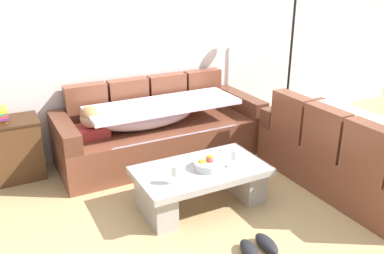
{
  "coord_description": "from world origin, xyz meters",
  "views": [
    {
      "loc": [
        -1.62,
        -2.48,
        2.08
      ],
      "look_at": [
        0.2,
        1.03,
        0.55
      ],
      "focal_mm": 38.46,
      "sensor_mm": 36.0,
      "label": 1
    }
  ],
  "objects_px": {
    "couch_along_wall": "(158,130)",
    "coffee_table": "(201,181)",
    "wine_glass_near_left": "(175,171)",
    "fruit_bowl": "(209,164)",
    "pair_of_shoes": "(258,247)",
    "wine_glass_near_right": "(235,155)",
    "side_cabinet": "(5,151)",
    "couch_near_window": "(350,155)",
    "floor_lamp": "(290,49)"
  },
  "relations": [
    {
      "from": "couch_along_wall",
      "to": "fruit_bowl",
      "type": "height_order",
      "value": "couch_along_wall"
    },
    {
      "from": "couch_along_wall",
      "to": "pair_of_shoes",
      "type": "xyz_separation_m",
      "value": [
        -0.0,
        -1.98,
        -0.29
      ]
    },
    {
      "from": "couch_near_window",
      "to": "wine_glass_near_right",
      "type": "relative_size",
      "value": 11.12
    },
    {
      "from": "couch_along_wall",
      "to": "wine_glass_near_left",
      "type": "height_order",
      "value": "couch_along_wall"
    },
    {
      "from": "fruit_bowl",
      "to": "couch_along_wall",
      "type": "bearing_deg",
      "value": 89.92
    },
    {
      "from": "couch_near_window",
      "to": "fruit_bowl",
      "type": "relative_size",
      "value": 6.59
    },
    {
      "from": "wine_glass_near_right",
      "to": "pair_of_shoes",
      "type": "bearing_deg",
      "value": -107.47
    },
    {
      "from": "fruit_bowl",
      "to": "side_cabinet",
      "type": "relative_size",
      "value": 0.39
    },
    {
      "from": "couch_near_window",
      "to": "coffee_table",
      "type": "xyz_separation_m",
      "value": [
        -1.5,
        0.36,
        -0.1
      ]
    },
    {
      "from": "couch_near_window",
      "to": "wine_glass_near_right",
      "type": "height_order",
      "value": "couch_near_window"
    },
    {
      "from": "couch_near_window",
      "to": "floor_lamp",
      "type": "bearing_deg",
      "value": -15.86
    },
    {
      "from": "side_cabinet",
      "to": "pair_of_shoes",
      "type": "relative_size",
      "value": 2.2
    },
    {
      "from": "coffee_table",
      "to": "side_cabinet",
      "type": "height_order",
      "value": "side_cabinet"
    },
    {
      "from": "couch_near_window",
      "to": "wine_glass_near_right",
      "type": "bearing_deg",
      "value": 79.11
    },
    {
      "from": "couch_along_wall",
      "to": "wine_glass_near_right",
      "type": "bearing_deg",
      "value": -80.28
    },
    {
      "from": "wine_glass_near_left",
      "to": "pair_of_shoes",
      "type": "bearing_deg",
      "value": -59.67
    },
    {
      "from": "wine_glass_near_right",
      "to": "couch_near_window",
      "type": "bearing_deg",
      "value": -10.89
    },
    {
      "from": "wine_glass_near_right",
      "to": "pair_of_shoes",
      "type": "relative_size",
      "value": 0.51
    },
    {
      "from": "couch_along_wall",
      "to": "pair_of_shoes",
      "type": "height_order",
      "value": "couch_along_wall"
    },
    {
      "from": "pair_of_shoes",
      "to": "couch_along_wall",
      "type": "bearing_deg",
      "value": 89.9
    },
    {
      "from": "floor_lamp",
      "to": "wine_glass_near_left",
      "type": "bearing_deg",
      "value": -149.84
    },
    {
      "from": "floor_lamp",
      "to": "pair_of_shoes",
      "type": "xyz_separation_m",
      "value": [
        -1.88,
        -1.99,
        -1.07
      ]
    },
    {
      "from": "couch_along_wall",
      "to": "fruit_bowl",
      "type": "xyz_separation_m",
      "value": [
        -0.0,
        -1.19,
        0.09
      ]
    },
    {
      "from": "coffee_table",
      "to": "side_cabinet",
      "type": "xyz_separation_m",
      "value": [
        -1.55,
        1.38,
        0.08
      ]
    },
    {
      "from": "wine_glass_near_left",
      "to": "side_cabinet",
      "type": "bearing_deg",
      "value": 128.35
    },
    {
      "from": "side_cabinet",
      "to": "couch_along_wall",
      "type": "bearing_deg",
      "value": -7.97
    },
    {
      "from": "side_cabinet",
      "to": "pair_of_shoes",
      "type": "xyz_separation_m",
      "value": [
        1.61,
        -2.21,
        -0.28
      ]
    },
    {
      "from": "couch_along_wall",
      "to": "coffee_table",
      "type": "height_order",
      "value": "couch_along_wall"
    },
    {
      "from": "couch_along_wall",
      "to": "couch_near_window",
      "type": "relative_size",
      "value": 1.27
    },
    {
      "from": "wine_glass_near_left",
      "to": "wine_glass_near_right",
      "type": "xyz_separation_m",
      "value": [
        0.61,
        0.04,
        0.0
      ]
    },
    {
      "from": "couch_along_wall",
      "to": "pair_of_shoes",
      "type": "distance_m",
      "value": 2.0
    },
    {
      "from": "coffee_table",
      "to": "floor_lamp",
      "type": "distance_m",
      "value": 2.42
    },
    {
      "from": "coffee_table",
      "to": "pair_of_shoes",
      "type": "bearing_deg",
      "value": -86.07
    },
    {
      "from": "fruit_bowl",
      "to": "wine_glass_near_right",
      "type": "relative_size",
      "value": 1.69
    },
    {
      "from": "coffee_table",
      "to": "wine_glass_near_right",
      "type": "height_order",
      "value": "wine_glass_near_right"
    },
    {
      "from": "pair_of_shoes",
      "to": "floor_lamp",
      "type": "bearing_deg",
      "value": 46.6
    },
    {
      "from": "wine_glass_near_left",
      "to": "pair_of_shoes",
      "type": "relative_size",
      "value": 0.51
    },
    {
      "from": "couch_near_window",
      "to": "side_cabinet",
      "type": "height_order",
      "value": "couch_near_window"
    },
    {
      "from": "couch_near_window",
      "to": "fruit_bowl",
      "type": "xyz_separation_m",
      "value": [
        -1.45,
        0.32,
        0.09
      ]
    },
    {
      "from": "couch_along_wall",
      "to": "fruit_bowl",
      "type": "relative_size",
      "value": 8.4
    },
    {
      "from": "fruit_bowl",
      "to": "pair_of_shoes",
      "type": "xyz_separation_m",
      "value": [
        -0.0,
        -0.79,
        -0.38
      ]
    },
    {
      "from": "fruit_bowl",
      "to": "pair_of_shoes",
      "type": "distance_m",
      "value": 0.88
    },
    {
      "from": "coffee_table",
      "to": "wine_glass_near_left",
      "type": "bearing_deg",
      "value": -154.61
    },
    {
      "from": "fruit_bowl",
      "to": "side_cabinet",
      "type": "distance_m",
      "value": 2.15
    },
    {
      "from": "couch_near_window",
      "to": "fruit_bowl",
      "type": "distance_m",
      "value": 1.48
    },
    {
      "from": "coffee_table",
      "to": "fruit_bowl",
      "type": "bearing_deg",
      "value": -29.47
    },
    {
      "from": "couch_along_wall",
      "to": "couch_near_window",
      "type": "height_order",
      "value": "same"
    },
    {
      "from": "wine_glass_near_left",
      "to": "wine_glass_near_right",
      "type": "bearing_deg",
      "value": 3.59
    },
    {
      "from": "wine_glass_near_left",
      "to": "side_cabinet",
      "type": "xyz_separation_m",
      "value": [
        -1.22,
        1.54,
        -0.17
      ]
    },
    {
      "from": "fruit_bowl",
      "to": "side_cabinet",
      "type": "bearing_deg",
      "value": 138.7
    }
  ]
}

